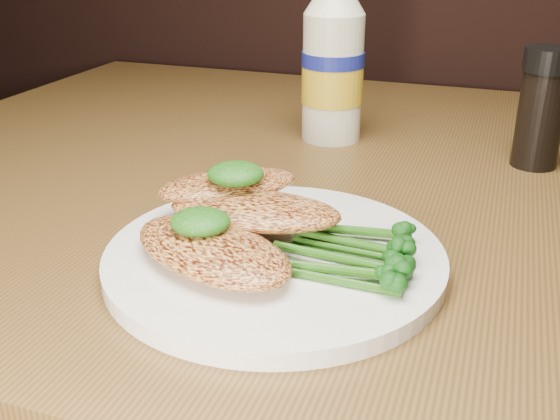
% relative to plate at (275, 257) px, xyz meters
% --- Properties ---
extents(plate, '(0.25, 0.25, 0.01)m').
position_rel_plate_xyz_m(plate, '(0.00, 0.00, 0.00)').
color(plate, white).
rests_on(plate, dining_table).
extents(chicken_front, '(0.15, 0.12, 0.02)m').
position_rel_plate_xyz_m(chicken_front, '(-0.03, -0.03, 0.02)').
color(chicken_front, '#E29548').
rests_on(chicken_front, plate).
extents(chicken_mid, '(0.14, 0.08, 0.02)m').
position_rel_plate_xyz_m(chicken_mid, '(-0.02, 0.02, 0.03)').
color(chicken_mid, '#E29548').
rests_on(chicken_mid, plate).
extents(chicken_back, '(0.12, 0.12, 0.02)m').
position_rel_plate_xyz_m(chicken_back, '(-0.06, 0.05, 0.03)').
color(chicken_back, '#E29548').
rests_on(chicken_back, plate).
extents(pesto_front, '(0.05, 0.05, 0.02)m').
position_rel_plate_xyz_m(pesto_front, '(-0.05, -0.03, 0.03)').
color(pesto_front, '#0B3808').
rests_on(pesto_front, chicken_front).
extents(pesto_back, '(0.05, 0.05, 0.02)m').
position_rel_plate_xyz_m(pesto_back, '(-0.05, 0.04, 0.05)').
color(pesto_back, '#0B3808').
rests_on(pesto_back, chicken_back).
extents(broccolini_bundle, '(0.14, 0.12, 0.02)m').
position_rel_plate_xyz_m(broccolini_bundle, '(0.05, 0.00, 0.02)').
color(broccolini_bundle, '#245613').
rests_on(broccolini_bundle, plate).
extents(mayo_bottle, '(0.07, 0.07, 0.19)m').
position_rel_plate_xyz_m(mayo_bottle, '(-0.04, 0.31, 0.09)').
color(mayo_bottle, white).
rests_on(mayo_bottle, dining_table).
extents(pepper_grinder, '(0.05, 0.05, 0.12)m').
position_rel_plate_xyz_m(pepper_grinder, '(0.18, 0.29, 0.05)').
color(pepper_grinder, black).
rests_on(pepper_grinder, dining_table).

